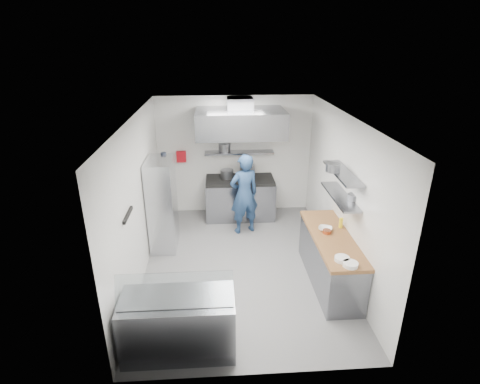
{
  "coord_description": "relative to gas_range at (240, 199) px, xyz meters",
  "views": [
    {
      "loc": [
        -0.44,
        -6.01,
        3.99
      ],
      "look_at": [
        0.0,
        0.6,
        1.25
      ],
      "focal_mm": 28.0,
      "sensor_mm": 36.0,
      "label": 1
    }
  ],
  "objects": [
    {
      "name": "display_glass",
      "position": [
        -1.1,
        -4.22,
        0.62
      ],
      "size": [
        1.47,
        0.19,
        0.42
      ],
      "primitive_type": "cube",
      "rotation": [
        -0.38,
        0.0,
        0.0
      ],
      "color": "silver",
      "rests_on": "display_case"
    },
    {
      "name": "rack_jar",
      "position": [
        -1.58,
        -0.9,
        1.35
      ],
      "size": [
        0.11,
        0.11,
        0.18
      ],
      "primitive_type": "cylinder",
      "color": "black",
      "rests_on": "wire_rack"
    },
    {
      "name": "wall_shelf_upper",
      "position": [
        1.54,
        -2.4,
        1.47
      ],
      "size": [
        0.3,
        1.3,
        0.04
      ],
      "primitive_type": "cube",
      "color": "gray",
      "rests_on": "wall_right"
    },
    {
      "name": "wall_shelf_lower",
      "position": [
        1.54,
        -2.4,
        1.05
      ],
      "size": [
        0.3,
        1.3,
        0.04
      ],
      "primitive_type": "cube",
      "color": "gray",
      "rests_on": "wall_right"
    },
    {
      "name": "rack_bin_b",
      "position": [
        -1.63,
        -0.65,
        0.85
      ],
      "size": [
        0.14,
        0.19,
        0.17
      ],
      "primitive_type": "cube",
      "color": "yellow",
      "rests_on": "wire_rack"
    },
    {
      "name": "rack_bin_a",
      "position": [
        -1.63,
        -1.05,
        0.35
      ],
      "size": [
        0.16,
        0.2,
        0.18
      ],
      "primitive_type": "cube",
      "color": "white",
      "rests_on": "wire_rack"
    },
    {
      "name": "wire_rack",
      "position": [
        -1.63,
        -1.25,
        0.48
      ],
      "size": [
        0.5,
        0.9,
        1.85
      ],
      "primitive_type": "cube",
      "color": "silver",
      "rests_on": "floor"
    },
    {
      "name": "cooktop",
      "position": [
        0.0,
        0.0,
        0.48
      ],
      "size": [
        1.57,
        0.78,
        0.06
      ],
      "primitive_type": "cube",
      "color": "black",
      "rests_on": "gas_range"
    },
    {
      "name": "display_case",
      "position": [
        -1.1,
        -4.1,
        -0.03
      ],
      "size": [
        1.5,
        0.7,
        0.85
      ],
      "primitive_type": "cube",
      "color": "gray",
      "rests_on": "floor"
    },
    {
      "name": "shelf_pot_a",
      "position": [
        -0.34,
        0.34,
        1.18
      ],
      "size": [
        0.28,
        0.28,
        0.18
      ],
      "primitive_type": "cylinder",
      "color": "slate",
      "rests_on": "over_range_shelf"
    },
    {
      "name": "stock_pot_left",
      "position": [
        -0.3,
        0.07,
        0.61
      ],
      "size": [
        0.3,
        0.3,
        0.2
      ],
      "primitive_type": "cylinder",
      "color": "slate",
      "rests_on": "cooktop"
    },
    {
      "name": "wall_back",
      "position": [
        -0.1,
        0.4,
        0.95
      ],
      "size": [
        3.6,
        2.8,
        0.02
      ],
      "primitive_type": "cube",
      "rotation": [
        1.57,
        0.0,
        0.0
      ],
      "color": "white",
      "rests_on": "floor"
    },
    {
      "name": "plate_stack_a",
      "position": [
        1.38,
        -3.59,
        0.48
      ],
      "size": [
        0.22,
        0.22,
        0.06
      ],
      "primitive_type": "cylinder",
      "color": "white",
      "rests_on": "prep_counter_top"
    },
    {
      "name": "wall_front",
      "position": [
        -0.1,
        -4.6,
        0.95
      ],
      "size": [
        3.6,
        2.8,
        0.02
      ],
      "primitive_type": "cube",
      "rotation": [
        -1.57,
        0.0,
        0.0
      ],
      "color": "white",
      "rests_on": "floor"
    },
    {
      "name": "knife_strip",
      "position": [
        -1.88,
        -3.0,
        1.1
      ],
      "size": [
        0.04,
        0.55,
        0.05
      ],
      "primitive_type": "cube",
      "color": "black",
      "rests_on": "wall_left"
    },
    {
      "name": "ceiling",
      "position": [
        -0.1,
        -2.1,
        2.35
      ],
      "size": [
        5.0,
        5.0,
        0.0
      ],
      "primitive_type": "plane",
      "rotation": [
        3.14,
        0.0,
        0.0
      ],
      "color": "silver",
      "rests_on": "wall_back"
    },
    {
      "name": "copper_pan",
      "position": [
        1.31,
        -2.59,
        0.48
      ],
      "size": [
        0.14,
        0.14,
        0.06
      ],
      "primitive_type": "cylinder",
      "color": "#BB5B34",
      "rests_on": "prep_counter_top"
    },
    {
      "name": "prep_counter_top",
      "position": [
        1.38,
        -2.7,
        0.42
      ],
      "size": [
        0.65,
        2.04,
        0.06
      ],
      "primitive_type": "cube",
      "color": "#9A6738",
      "rests_on": "prep_counter_base"
    },
    {
      "name": "plate_stack_b",
      "position": [
        1.3,
        -3.44,
        0.48
      ],
      "size": [
        0.22,
        0.22,
        0.06
      ],
      "primitive_type": "cylinder",
      "color": "white",
      "rests_on": "prep_counter_top"
    },
    {
      "name": "squeeze_bottle",
      "position": [
        1.61,
        -2.4,
        0.54
      ],
      "size": [
        0.07,
        0.07,
        0.18
      ],
      "primitive_type": "cylinder",
      "color": "yellow",
      "rests_on": "prep_counter_top"
    },
    {
      "name": "wall_right",
      "position": [
        1.7,
        -2.1,
        0.95
      ],
      "size": [
        2.8,
        5.0,
        0.02
      ],
      "primitive_type": "cube",
      "rotation": [
        1.57,
        0.0,
        -1.57
      ],
      "color": "white",
      "rests_on": "floor"
    },
    {
      "name": "over_range_shelf",
      "position": [
        0.0,
        0.24,
        1.07
      ],
      "size": [
        1.6,
        0.3,
        0.04
      ],
      "primitive_type": "cube",
      "color": "gray",
      "rests_on": "wall_back"
    },
    {
      "name": "wall_left",
      "position": [
        -1.9,
        -2.1,
        0.95
      ],
      "size": [
        2.8,
        5.0,
        0.02
      ],
      "primitive_type": "cube",
      "rotation": [
        1.57,
        0.0,
        1.57
      ],
      "color": "white",
      "rests_on": "floor"
    },
    {
      "name": "stock_pot_mid",
      "position": [
        0.19,
        0.26,
        0.63
      ],
      "size": [
        0.37,
        0.37,
        0.24
      ],
      "primitive_type": "cylinder",
      "color": "slate",
      "rests_on": "cooktop"
    },
    {
      "name": "shelf_pot_d",
      "position": [
        1.38,
        -2.37,
        1.56
      ],
      "size": [
        0.24,
        0.24,
        0.14
      ],
      "primitive_type": "cylinder",
      "color": "slate",
      "rests_on": "wall_shelf_upper"
    },
    {
      "name": "mixing_bowl",
      "position": [
        1.31,
        -2.49,
        0.48
      ],
      "size": [
        0.3,
        0.3,
        0.06
      ],
      "primitive_type": "imported",
      "rotation": [
        0.0,
        0.0,
        -0.41
      ],
      "color": "white",
      "rests_on": "prep_counter_top"
    },
    {
      "name": "hood_duct",
      "position": [
        0.0,
        0.05,
        2.23
      ],
      "size": [
        0.55,
        0.55,
        0.24
      ],
      "primitive_type": "cube",
      "color": "slate",
      "rests_on": "extractor_hood"
    },
    {
      "name": "prep_counter_base",
      "position": [
        1.38,
        -2.7,
        -0.03
      ],
      "size": [
        0.62,
        2.0,
        0.84
      ],
      "primitive_type": "cube",
      "color": "gray",
      "rests_on": "floor"
    },
    {
      "name": "extractor_hood",
      "position": [
        0.0,
        -0.18,
        1.85
      ],
      "size": [
        1.9,
        1.15,
        0.55
      ],
      "primitive_type": "cube",
      "color": "gray",
      "rests_on": "wall_back"
    },
    {
      "name": "chef",
      "position": [
        0.04,
        -0.76,
        0.44
      ],
      "size": [
        0.75,
        0.62,
        1.78
      ],
      "primitive_type": "imported",
      "rotation": [
        0.0,
        0.0,
        3.48
      ],
      "color": "navy",
      "rests_on": "floor"
    },
    {
      "name": "gas_range",
      "position": [
        0.0,
        0.0,
        0.0
      ],
      "size": [
        1.6,
        0.8,
        0.9
      ],
      "primitive_type": "cube",
      "color": "gray",
      "rests_on": "floor"
    },
    {
      "name": "red_firebox",
      "position": [
        -1.35,
        0.34,
        0.97
      ],
      "size": [
        0.22,
        0.1,
        0.26
      ],
      "primitive_type": "cube",
      "color": "red",
      "rests_on": "wall_back"
    },
    {
      "name": "floor",
      "position": [
        -0.1,
        -2.1,
        -0.45
      ],
      "size": [
        5.0,
        5.0,
        0.0
      ],
      "primitive_type": "plane",
      "color": "slate",
      "rests_on": "ground"
    },
    {
      "name": "shelf_pot_c",
      "position": [
        1.7,
        -2.61,
        1.12
      ],
      "size": [
        0.21,
        0.21,
        0.1
      ],
      "primitive_type": "cylinder",
      "color": "slate",
      "rests_on": "wall_shelf_lower"
    }
  ]
}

